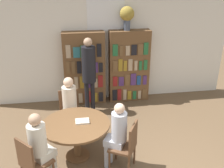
{
  "coord_description": "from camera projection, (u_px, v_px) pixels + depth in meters",
  "views": [
    {
      "loc": [
        -0.83,
        -2.92,
        3.13
      ],
      "look_at": [
        -0.09,
        1.89,
        1.05
      ],
      "focal_mm": 42.0,
      "sensor_mm": 36.0,
      "label": 1
    }
  ],
  "objects": [
    {
      "name": "seated_reader_back",
      "position": [
        40.0,
        144.0,
        4.01
      ],
      "size": [
        0.42,
        0.42,
        1.25
      ],
      "rotation": [
        0.0,
        0.0,
        -0.82
      ],
      "color": "beige",
      "rests_on": "ground_plane"
    },
    {
      "name": "bookshelf_left",
      "position": [
        84.0,
        69.0,
        6.53
      ],
      "size": [
        1.02,
        0.34,
        1.84
      ],
      "color": "brown",
      "rests_on": "ground_plane"
    },
    {
      "name": "open_book_on_table",
      "position": [
        82.0,
        121.0,
        4.6
      ],
      "size": [
        0.24,
        0.18,
        0.03
      ],
      "color": "silver",
      "rests_on": "reading_table"
    },
    {
      "name": "chair_far_side",
      "position": [
        127.0,
        144.0,
        4.35
      ],
      "size": [
        0.54,
        0.54,
        0.89
      ],
      "rotation": [
        0.0,
        0.0,
        1.07
      ],
      "color": "brown",
      "rests_on": "ground_plane"
    },
    {
      "name": "chair_near_camera",
      "position": [
        32.0,
        161.0,
        3.97
      ],
      "size": [
        0.57,
        0.57,
        0.89
      ],
      "rotation": [
        0.0,
        0.0,
        -0.82
      ],
      "color": "brown",
      "rests_on": "ground_plane"
    },
    {
      "name": "flower_vase",
      "position": [
        127.0,
        15.0,
        6.18
      ],
      "size": [
        0.34,
        0.34,
        0.57
      ],
      "color": "#475166",
      "rests_on": "bookshelf_right"
    },
    {
      "name": "seated_reader_left",
      "position": [
        70.0,
        103.0,
        5.23
      ],
      "size": [
        0.32,
        0.4,
        1.26
      ],
      "rotation": [
        0.0,
        0.0,
        -3.02
      ],
      "color": "beige",
      "rests_on": "ground_plane"
    },
    {
      "name": "seated_reader_right",
      "position": [
        117.0,
        132.0,
        4.33
      ],
      "size": [
        0.4,
        0.38,
        1.24
      ],
      "rotation": [
        0.0,
        0.0,
        1.07
      ],
      "color": "#B2B7C6",
      "rests_on": "ground_plane"
    },
    {
      "name": "reading_table",
      "position": [
        76.0,
        129.0,
        4.61
      ],
      "size": [
        1.2,
        1.2,
        0.71
      ],
      "color": "brown",
      "rests_on": "ground_plane"
    },
    {
      "name": "chair_left_side",
      "position": [
        70.0,
        109.0,
        5.47
      ],
      "size": [
        0.45,
        0.45,
        0.89
      ],
      "rotation": [
        0.0,
        0.0,
        -3.02
      ],
      "color": "brown",
      "rests_on": "ground_plane"
    },
    {
      "name": "wall_back",
      "position": [
        106.0,
        43.0,
        6.56
      ],
      "size": [
        6.4,
        0.07,
        3.0
      ],
      "color": "silver",
      "rests_on": "ground_plane"
    },
    {
      "name": "librarian_standing",
      "position": [
        89.0,
        67.0,
        6.01
      ],
      "size": [
        0.32,
        0.59,
        1.81
      ],
      "color": "black",
      "rests_on": "ground_plane"
    },
    {
      "name": "bookshelf_right",
      "position": [
        129.0,
        66.0,
        6.69
      ],
      "size": [
        1.02,
        0.34,
        1.84
      ],
      "color": "brown",
      "rests_on": "ground_plane"
    }
  ]
}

